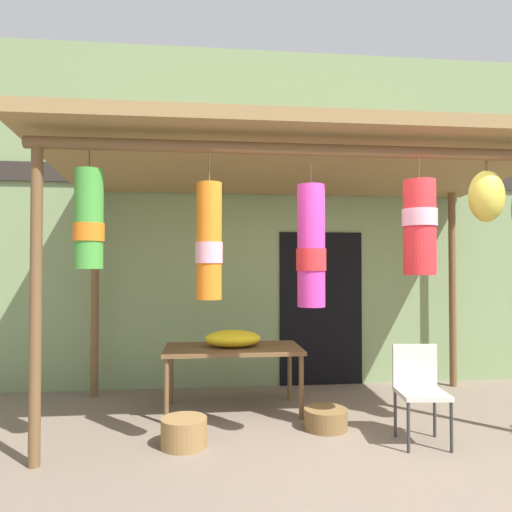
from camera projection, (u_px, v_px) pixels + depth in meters
The scene contains 8 objects.
ground_plane at pixel (366, 457), 3.82m from camera, with size 30.00×30.00×0.00m, color #756656.
shop_facade at pixel (303, 218), 6.32m from camera, with size 12.64×0.29×4.40m.
market_stall_canopy at pixel (305, 177), 4.75m from camera, with size 5.02×2.48×2.80m.
display_table at pixel (233, 353), 5.04m from camera, with size 1.45×0.77×0.69m.
flower_heap_on_table at pixel (234, 338), 5.04m from camera, with size 0.60×0.42×0.18m.
folding_chair at pixel (419, 384), 4.18m from camera, with size 0.44×0.44×0.84m.
wicker_basket_by_table at pixel (326, 419), 4.48m from camera, with size 0.41×0.41×0.19m, color brown.
wicker_basket_spare at pixel (184, 432), 4.04m from camera, with size 0.40×0.40×0.24m, color olive.
Camera 1 is at (-1.30, -3.73, 1.55)m, focal length 32.99 mm.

